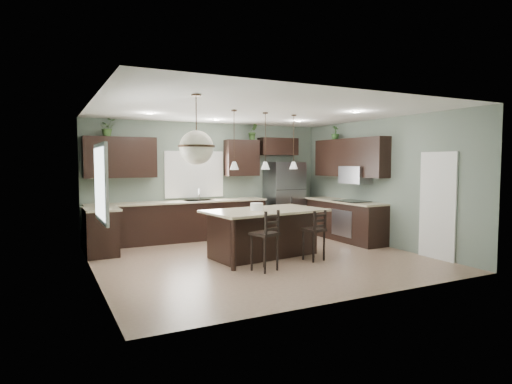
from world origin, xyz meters
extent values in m
plane|color=#9E8466|center=(0.00, 0.00, 0.00)|extent=(6.00, 6.00, 0.00)
cube|color=white|center=(2.98, -1.55, 1.02)|extent=(0.04, 0.82, 2.04)
cube|color=white|center=(-0.40, 2.73, 1.55)|extent=(1.35, 0.02, 1.00)
cube|color=white|center=(-2.98, -0.80, 1.55)|extent=(0.02, 1.10, 1.00)
cube|color=black|center=(-2.70, 1.70, 0.45)|extent=(0.60, 0.90, 0.90)
cube|color=#C3B394|center=(-2.68, 1.70, 0.92)|extent=(0.66, 0.96, 0.04)
cube|color=black|center=(-0.85, 2.45, 0.45)|extent=(4.20, 0.60, 0.90)
cube|color=#C3B394|center=(-0.85, 2.43, 0.92)|extent=(4.20, 0.66, 0.04)
cube|color=gray|center=(-0.40, 2.43, 0.94)|extent=(0.70, 0.45, 0.01)
cylinder|color=silver|center=(-0.40, 2.40, 1.08)|extent=(0.02, 0.02, 0.28)
cube|color=black|center=(-2.15, 2.58, 1.95)|extent=(1.55, 0.34, 0.90)
cube|color=black|center=(0.80, 2.58, 1.95)|extent=(0.85, 0.34, 0.90)
cube|color=black|center=(1.85, 2.58, 2.25)|extent=(1.05, 0.34, 0.45)
cube|color=black|center=(2.70, 0.87, 0.45)|extent=(0.60, 2.35, 0.90)
cube|color=#C3B394|center=(2.68, 0.87, 0.92)|extent=(0.66, 2.35, 0.04)
cube|color=black|center=(2.68, 0.60, 0.94)|extent=(0.58, 0.75, 0.02)
cube|color=gray|center=(2.40, 0.60, 0.45)|extent=(0.01, 0.72, 0.60)
cube|color=black|center=(2.83, 0.87, 1.95)|extent=(0.34, 2.35, 0.90)
cube|color=gray|center=(2.78, 0.60, 1.55)|extent=(0.40, 0.75, 0.40)
cube|color=gray|center=(1.93, 2.40, 0.93)|extent=(0.90, 0.74, 1.85)
cube|color=black|center=(0.14, 0.09, 0.46)|extent=(2.43, 1.58, 0.92)
cylinder|color=white|center=(-0.05, 0.06, 0.99)|extent=(0.24, 0.24, 0.14)
cube|color=black|center=(-0.38, -0.87, 0.52)|extent=(0.49, 0.49, 1.04)
cube|color=black|center=(0.80, -0.60, 0.48)|extent=(0.41, 0.41, 0.96)
imported|color=#335123|center=(-2.41, 2.55, 2.59)|extent=(0.39, 0.35, 0.38)
imported|color=#365927|center=(1.10, 2.55, 2.62)|extent=(0.24, 0.19, 0.43)
imported|color=#2C5324|center=(2.80, 1.41, 2.57)|extent=(0.23, 0.23, 0.34)
plane|color=slate|center=(0.00, 2.75, 1.40)|extent=(6.00, 0.00, 6.00)
plane|color=slate|center=(0.00, -2.75, 1.40)|extent=(6.00, 0.00, 6.00)
plane|color=slate|center=(-3.00, 0.00, 1.40)|extent=(0.00, 5.50, 5.50)
plane|color=slate|center=(3.00, 0.00, 1.40)|extent=(0.00, 5.50, 5.50)
plane|color=white|center=(0.00, 0.00, 2.80)|extent=(6.00, 6.00, 0.00)
camera|label=1|loc=(-3.73, -7.19, 1.84)|focal=30.00mm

